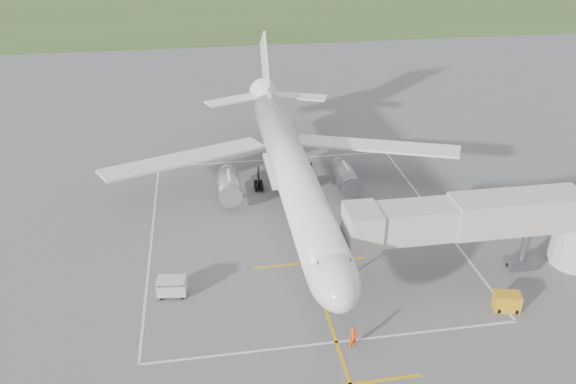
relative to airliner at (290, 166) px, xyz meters
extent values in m
plane|color=#575759|center=(0.00, -0.75, -4.39)|extent=(700.00, 700.00, 0.00)
cube|color=#DC9E0C|center=(0.00, -5.75, -4.38)|extent=(0.25, 60.00, 0.01)
cube|color=#DC9E0C|center=(0.00, -24.75, -4.38)|extent=(10.00, 0.25, 0.01)
cube|color=#DC9E0C|center=(0.00, -10.75, -4.38)|extent=(10.00, 0.25, 0.01)
cube|color=silver|center=(0.00, 11.25, -4.38)|extent=(28.00, 0.20, 0.01)
cube|color=silver|center=(0.00, -20.75, -4.38)|extent=(28.00, 0.20, 0.01)
cube|color=silver|center=(-14.00, -4.75, -4.38)|extent=(0.20, 32.00, 0.01)
cube|color=silver|center=(14.00, -4.75, -4.38)|extent=(0.20, 32.00, 0.01)
cylinder|color=silver|center=(0.00, -0.75, 0.11)|extent=(3.80, 36.00, 3.80)
ellipsoid|color=silver|center=(0.00, -18.75, 0.11)|extent=(3.80, 7.22, 3.80)
cube|color=black|center=(0.00, -19.65, 1.16)|extent=(2.40, 1.60, 0.99)
cone|color=silver|center=(0.00, 19.75, 0.51)|extent=(3.80, 6.00, 3.80)
cube|color=silver|center=(10.50, 5.25, -0.74)|extent=(17.93, 11.24, 1.23)
cube|color=silver|center=(-10.50, 5.25, -0.74)|extent=(17.93, 11.24, 1.23)
cube|color=silver|center=(0.00, 2.25, -1.44)|extent=(4.20, 8.00, 0.50)
cube|color=silver|center=(0.00, 20.45, 4.81)|extent=(0.30, 7.89, 8.65)
cube|color=silver|center=(0.00, 18.25, 1.81)|extent=(0.35, 5.00, 1.20)
cube|color=silver|center=(4.20, 19.45, 0.71)|extent=(7.85, 5.03, 0.20)
cube|color=silver|center=(-4.20, 19.45, 0.71)|extent=(7.85, 5.03, 0.20)
cylinder|color=gray|center=(6.20, 1.75, -2.49)|extent=(2.30, 4.20, 2.30)
cube|color=silver|center=(6.20, 1.45, -1.69)|extent=(0.25, 2.40, 1.20)
cylinder|color=gray|center=(-6.20, 1.75, -2.49)|extent=(2.30, 4.20, 2.30)
cube|color=silver|center=(-6.20, 1.45, -1.69)|extent=(0.25, 2.40, 1.20)
cylinder|color=black|center=(0.00, -15.25, -3.09)|extent=(0.18, 0.18, 2.60)
cylinder|color=black|center=(-0.11, -15.25, -3.99)|extent=(0.28, 0.80, 0.80)
cylinder|color=black|center=(0.11, -15.25, -3.99)|extent=(0.28, 0.80, 0.80)
cylinder|color=black|center=(2.90, 3.75, -2.99)|extent=(0.22, 0.22, 2.80)
cylinder|color=black|center=(2.62, 3.40, -3.91)|extent=(0.32, 0.96, 0.96)
cylinder|color=black|center=(3.18, 3.40, -3.91)|extent=(0.32, 0.96, 0.96)
cylinder|color=black|center=(2.62, 4.10, -3.91)|extent=(0.32, 0.96, 0.96)
cylinder|color=black|center=(3.18, 4.10, -3.91)|extent=(0.32, 0.96, 0.96)
cylinder|color=black|center=(-2.90, 3.75, -2.99)|extent=(0.22, 0.22, 2.80)
cylinder|color=black|center=(-3.18, 3.40, -3.91)|extent=(0.32, 0.96, 0.96)
cylinder|color=black|center=(-2.62, 3.40, -3.91)|extent=(0.32, 0.96, 0.96)
cylinder|color=black|center=(-3.18, 4.10, -3.91)|extent=(0.32, 0.96, 0.96)
cylinder|color=black|center=(-2.62, 4.10, -3.91)|extent=(0.32, 0.96, 0.96)
cube|color=#A79F97|center=(7.74, -14.25, 1.21)|extent=(11.09, 2.90, 2.80)
cube|color=#A79F97|center=(16.46, -14.25, 1.31)|extent=(11.09, 3.10, 3.00)
cube|color=#A79F97|center=(3.40, -14.25, 1.21)|extent=(2.60, 3.40, 3.00)
cylinder|color=#55575C|center=(18.00, -14.25, -2.29)|extent=(0.70, 0.70, 4.20)
cube|color=#55575C|center=(18.00, -14.25, -3.94)|extent=(2.60, 1.40, 0.90)
cylinder|color=black|center=(17.00, -14.25, -4.04)|extent=(0.70, 0.30, 0.70)
cylinder|color=black|center=(19.00, -14.25, -4.04)|extent=(0.70, 0.30, 0.70)
cube|color=#C48B18|center=(13.95, -19.24, -3.67)|extent=(2.17, 1.67, 1.44)
cylinder|color=black|center=(13.17, -19.60, -4.18)|extent=(0.29, 0.46, 0.42)
cylinder|color=black|center=(14.48, -19.92, -4.18)|extent=(0.29, 0.46, 0.42)
cube|color=#BABABA|center=(-11.83, -13.42, -3.61)|extent=(2.44, 1.63, 1.01)
cube|color=#BABABA|center=(-11.83, -13.42, -2.83)|extent=(2.44, 1.63, 0.07)
cylinder|color=black|center=(-12.81, -13.87, -3.42)|extent=(0.07, 0.07, 1.20)
cylinder|color=black|center=(-10.98, -14.07, -3.42)|extent=(0.07, 0.07, 1.20)
cylinder|color=black|center=(-12.69, -12.77, -3.42)|extent=(0.07, 0.07, 1.20)
cylinder|color=black|center=(-10.86, -12.97, -3.42)|extent=(0.07, 0.07, 1.20)
cylinder|color=black|center=(-12.72, -13.83, -4.21)|extent=(0.21, 0.38, 0.37)
cylinder|color=black|center=(-11.07, -14.02, -4.21)|extent=(0.21, 0.38, 0.37)
cylinder|color=black|center=(-12.60, -12.82, -4.21)|extent=(0.21, 0.38, 0.37)
cylinder|color=black|center=(-10.95, -13.01, -4.21)|extent=(0.21, 0.38, 0.37)
imported|color=#FC4607|center=(1.02, -21.44, -3.52)|extent=(0.73, 0.57, 1.75)
imported|color=orange|center=(-6.88, 0.92, -3.52)|extent=(1.07, 1.01, 1.74)
camera|label=1|loc=(-8.31, -50.56, 24.41)|focal=35.00mm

